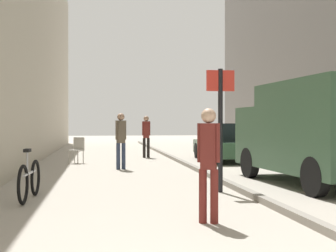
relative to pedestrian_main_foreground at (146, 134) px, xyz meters
The scene contains 10 objects.
ground_plane 5.35m from the pedestrian_main_foreground, 96.50° to the right, with size 80.00×80.00×0.00m, color #A8A093.
kerb_strip 5.39m from the pedestrian_main_foreground, 79.30° to the right, with size 0.16×40.00×0.12m, color gray.
pedestrian_main_foreground is the anchor object (origin of this frame).
pedestrian_mid_block 12.69m from the pedestrian_main_foreground, 91.80° to the right, with size 0.31×0.25×1.67m.
pedestrian_far_crossing 4.92m from the pedestrian_main_foreground, 105.23° to the right, with size 0.34×0.25×1.77m.
delivery_van 9.58m from the pedestrian_main_foreground, 71.36° to the right, with size 2.37×4.94×2.40m.
parked_car 3.52m from the pedestrian_main_foreground, 35.56° to the right, with size 1.99×4.27×1.45m.
street_sign_post 9.85m from the pedestrian_main_foreground, 86.75° to the right, with size 0.60×0.10×2.60m.
bicycle_leaning 10.75m from the pedestrian_main_foreground, 107.77° to the right, with size 0.18×1.77×0.98m.
cafe_chair_near_window 3.59m from the pedestrian_main_foreground, 140.81° to the right, with size 0.60×0.60×0.94m.
Camera 1 is at (-1.37, -1.88, 1.45)m, focal length 48.53 mm.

